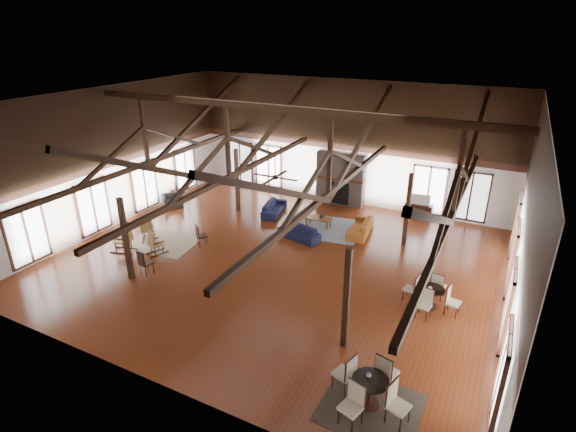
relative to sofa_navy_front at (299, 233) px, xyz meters
The scene contains 31 objects.
floor 2.10m from the sofa_navy_front, 88.20° to the right, with size 16.00×16.00×0.00m, color maroon.
ceiling 6.10m from the sofa_navy_front, 88.20° to the right, with size 16.00×14.00×0.02m, color black.
wall_back 5.63m from the sofa_navy_front, 89.24° to the left, with size 16.00×0.02×6.00m, color white.
wall_front 9.48m from the sofa_navy_front, 89.59° to the right, with size 16.00×0.02×6.00m, color white.
wall_left 8.65m from the sofa_navy_front, 165.31° to the right, with size 0.02×14.00×6.00m, color white.
wall_right 8.77m from the sofa_navy_front, 14.46° to the right, with size 0.02×14.00×6.00m, color white.
roof_truss 4.30m from the sofa_navy_front, 88.20° to the right, with size 15.60×14.07×3.14m.
post_grid 2.43m from the sofa_navy_front, 88.20° to the right, with size 8.16×7.16×3.05m.
fireplace 4.70m from the sofa_navy_front, 89.18° to the left, with size 2.50×0.69×2.60m.
ceiling_fan 4.67m from the sofa_navy_front, 79.60° to the right, with size 1.60×1.60×0.75m.
sofa_navy_front is the anchor object (origin of this frame).
sofa_navy_left 2.94m from the sofa_navy_front, 139.52° to the left, with size 0.75×1.91×0.56m, color #131634.
sofa_orange 2.69m from the sofa_navy_front, 38.13° to the left, with size 0.78×2.00×0.58m, color #99541D.
coffee_table 1.49m from the sofa_navy_front, 80.35° to the left, with size 1.18×0.62×0.44m.
vase 1.56m from the sofa_navy_front, 75.71° to the left, with size 0.20×0.20×0.21m, color #B2B2B2.
armchair 7.15m from the sofa_navy_front, behind, with size 0.95×0.83×0.62m, color #2F2F31.
side_table_lamp 7.63m from the sofa_navy_front, behind, with size 0.43×0.43×1.09m.
rocking_chair_a 6.32m from the sofa_navy_front, 151.90° to the right, with size 0.88×0.96×1.11m.
rocking_chair_b 5.86m from the sofa_navy_front, 139.35° to the right, with size 0.66×0.87×1.00m.
rocking_chair_c 6.98m from the sofa_navy_front, 143.38° to the right, with size 1.04×0.72×1.22m.
side_chair_a 4.10m from the sofa_navy_front, 143.06° to the right, with size 0.56×0.56×0.94m.
side_chair_b 6.36m from the sofa_navy_front, 125.10° to the right, with size 0.47×0.47×0.97m.
cafe_table_near 9.08m from the sofa_navy_front, 53.94° to the right, with size 2.05×2.05×1.05m.
cafe_table_far 6.42m from the sofa_navy_front, 23.74° to the right, with size 1.83×1.83×0.94m.
cup_near 9.00m from the sofa_navy_front, 54.08° to the right, with size 0.12×0.12×0.10m, color #B2B2B2.
cup_far 6.42m from the sofa_navy_front, 24.75° to the right, with size 0.12×0.12×0.10m, color #B2B2B2.
tv_console 6.12m from the sofa_navy_front, 49.74° to the left, with size 1.24×0.46×0.62m, color black.
television 6.17m from the sofa_navy_front, 49.55° to the left, with size 0.88×0.11×0.50m, color #B2B2B2.
rug_tan 5.66m from the sofa_navy_front, 148.87° to the right, with size 2.68×2.10×0.01m, color tan.
rug_navy 1.52m from the sofa_navy_front, 75.86° to the left, with size 3.48×2.61×0.01m, color #1B254E.
rug_dark 9.19m from the sofa_navy_front, 53.85° to the right, with size 2.25×2.04×0.01m, color black.
Camera 1 is at (7.20, -13.29, 8.33)m, focal length 28.00 mm.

